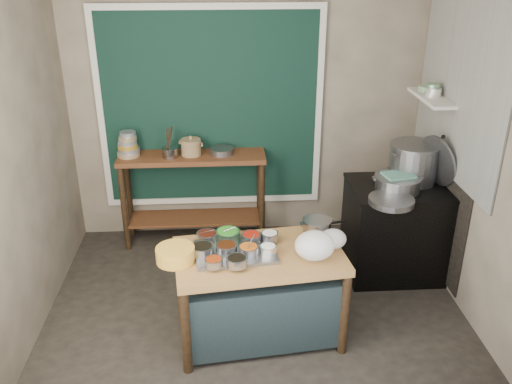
{
  "coord_description": "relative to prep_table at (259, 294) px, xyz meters",
  "views": [
    {
      "loc": [
        -0.24,
        -3.77,
        2.83
      ],
      "look_at": [
        0.02,
        0.25,
        1.0
      ],
      "focal_mm": 38.0,
      "sensor_mm": 36.0,
      "label": 1
    }
  ],
  "objects": [
    {
      "name": "back_wall",
      "position": [
        -0.01,
        1.81,
        1.02
      ],
      "size": [
        3.5,
        0.02,
        2.8
      ],
      "primitive_type": "cube",
      "color": "gray",
      "rests_on": "floor"
    },
    {
      "name": "shallow_pan",
      "position": [
        1.14,
        0.5,
        0.53
      ],
      "size": [
        0.43,
        0.43,
        0.05
      ],
      "primitive_type": "cylinder",
      "rotation": [
        0.0,
        0.0,
        -0.15
      ],
      "color": "gray",
      "rests_on": "stove_top"
    },
    {
      "name": "condiment_tray",
      "position": [
        -0.18,
        0.0,
        0.39
      ],
      "size": [
        0.63,
        0.48,
        0.03
      ],
      "primitive_type": "cube",
      "rotation": [
        0.0,
        0.0,
        0.11
      ],
      "color": "gray",
      "rests_on": "prep_table"
    },
    {
      "name": "plastic_bag_b",
      "position": [
        0.56,
        0.04,
        0.45
      ],
      "size": [
        0.22,
        0.19,
        0.15
      ],
      "primitive_type": "ellipsoid",
      "rotation": [
        0.0,
        0.0,
        -0.08
      ],
      "color": "white",
      "rests_on": "prep_table"
    },
    {
      "name": "plastic_bag_a",
      "position": [
        0.39,
        -0.11,
        0.48
      ],
      "size": [
        0.35,
        0.32,
        0.22
      ],
      "primitive_type": "ellipsoid",
      "rotation": [
        0.0,
        0.0,
        -0.31
      ],
      "color": "white",
      "rests_on": "prep_table"
    },
    {
      "name": "pot_lid",
      "position": [
        1.63,
        0.86,
        0.74
      ],
      "size": [
        0.26,
        0.48,
        0.46
      ],
      "primitive_type": "cylinder",
      "rotation": [
        0.0,
        1.36,
        0.31
      ],
      "color": "gray",
      "rests_on": "stove_top"
    },
    {
      "name": "right_wall",
      "position": [
        1.75,
        0.3,
        1.02
      ],
      "size": [
        0.02,
        3.0,
        2.8
      ],
      "primitive_type": "cube",
      "color": "gray",
      "rests_on": "floor"
    },
    {
      "name": "stove_block",
      "position": [
        1.34,
        0.85,
        0.05
      ],
      "size": [
        0.9,
        0.68,
        0.85
      ],
      "primitive_type": "cube",
      "color": "black",
      "rests_on": "floor"
    },
    {
      "name": "curtain_panel",
      "position": [
        -0.36,
        1.77,
        0.98
      ],
      "size": [
        2.1,
        0.02,
        1.9
      ],
      "primitive_type": "cube",
      "color": "black",
      "rests_on": "back_wall"
    },
    {
      "name": "yellow_basin",
      "position": [
        -0.61,
        -0.08,
        0.43
      ],
      "size": [
        0.32,
        0.32,
        0.11
      ],
      "primitive_type": "cylinder",
      "rotation": [
        0.0,
        0.0,
        -0.13
      ],
      "color": "gold",
      "rests_on": "prep_table"
    },
    {
      "name": "green_cloth",
      "position": [
        1.26,
        0.76,
        0.65
      ],
      "size": [
        0.29,
        0.25,
        0.02
      ],
      "primitive_type": "cube",
      "rotation": [
        0.0,
        0.0,
        0.22
      ],
      "color": "#4D8A70",
      "rests_on": "steamer"
    },
    {
      "name": "steamer",
      "position": [
        1.26,
        0.76,
        0.57
      ],
      "size": [
        0.42,
        0.42,
        0.13
      ],
      "primitive_type": null,
      "rotation": [
        0.0,
        0.0,
        -0.02
      ],
      "color": "gray",
      "rests_on": "stove_top"
    },
    {
      "name": "wall_shelf",
      "position": [
        1.62,
        1.15,
        1.23
      ],
      "size": [
        0.22,
        0.7,
        0.03
      ],
      "primitive_type": "cube",
      "color": "beige",
      "rests_on": "right_wall"
    },
    {
      "name": "back_counter",
      "position": [
        -0.56,
        1.58,
        0.1
      ],
      "size": [
        1.45,
        0.4,
        0.95
      ],
      "primitive_type": "cube",
      "color": "brown",
      "rests_on": "floor"
    },
    {
      "name": "condiment_bowls",
      "position": [
        -0.21,
        0.02,
        0.43
      ],
      "size": [
        0.66,
        0.54,
        0.08
      ],
      "color": "gray",
      "rests_on": "condiment_tray"
    },
    {
      "name": "prep_table",
      "position": [
        0.0,
        0.0,
        0.0
      ],
      "size": [
        1.32,
        0.86,
        0.75
      ],
      "primitive_type": "cube",
      "rotation": [
        0.0,
        0.0,
        0.11
      ],
      "color": "#9A6738",
      "rests_on": "floor"
    },
    {
      "name": "curtain_frame",
      "position": [
        -0.36,
        1.76,
        0.98
      ],
      "size": [
        2.22,
        0.03,
        2.02
      ],
      "primitive_type": null,
      "color": "beige",
      "rests_on": "back_wall"
    },
    {
      "name": "bowl_stack",
      "position": [
        -1.17,
        1.59,
        0.68
      ],
      "size": [
        0.22,
        0.22,
        0.25
      ],
      "color": "tan",
      "rests_on": "back_counter"
    },
    {
      "name": "floor",
      "position": [
        -0.01,
        0.3,
        -0.39
      ],
      "size": [
        3.5,
        3.0,
        0.02
      ],
      "primitive_type": "cube",
      "color": "#2E2923",
      "rests_on": "ground"
    },
    {
      "name": "stove_top",
      "position": [
        1.34,
        0.85,
        0.49
      ],
      "size": [
        0.92,
        0.69,
        0.03
      ],
      "primitive_type": "cube",
      "color": "black",
      "rests_on": "stove_block"
    },
    {
      "name": "tile_panel",
      "position": [
        1.73,
        0.85,
        1.48
      ],
      "size": [
        0.02,
        1.7,
        1.7
      ],
      "primitive_type": "cube",
      "color": "#B2B2AA",
      "rests_on": "right_wall"
    },
    {
      "name": "saucepan",
      "position": [
        0.47,
        0.25,
        0.44
      ],
      "size": [
        0.29,
        0.29,
        0.13
      ],
      "primitive_type": null,
      "rotation": [
        0.0,
        0.0,
        0.26
      ],
      "color": "gray",
      "rests_on": "prep_table"
    },
    {
      "name": "ceramic_crock",
      "position": [
        -0.56,
        1.58,
        0.65
      ],
      "size": [
        0.27,
        0.27,
        0.14
      ],
      "primitive_type": null,
      "rotation": [
        0.0,
        0.0,
        -0.39
      ],
      "color": "olive",
      "rests_on": "back_counter"
    },
    {
      "name": "wide_bowl",
      "position": [
        -0.26,
        1.59,
        0.6
      ],
      "size": [
        0.27,
        0.27,
        0.06
      ],
      "primitive_type": "cylinder",
      "rotation": [
        0.0,
        0.0,
        0.12
      ],
      "color": "gray",
      "rests_on": "back_counter"
    },
    {
      "name": "shelf_bowl_stack",
      "position": [
        1.62,
        1.14,
        1.29
      ],
      "size": [
        0.14,
        0.14,
        0.11
      ],
      "color": "silver",
      "rests_on": "wall_shelf"
    },
    {
      "name": "utensil_cup",
      "position": [
        -0.77,
        1.53,
        0.62
      ],
      "size": [
        0.19,
        0.19,
        0.09
      ],
      "primitive_type": "cylinder",
      "rotation": [
        0.0,
        0.0,
        0.22
      ],
      "color": "gray",
      "rests_on": "back_counter"
    },
    {
      "name": "soot_patch",
      "position": [
        1.73,
        0.95,
        0.32
      ],
      "size": [
        0.01,
        1.3,
        1.3
      ],
      "primitive_type": "cube",
      "color": "black",
      "rests_on": "right_wall"
    },
    {
      "name": "shelf_bowl_green",
      "position": [
        1.62,
        1.33,
        1.26
      ],
      "size": [
        0.13,
        0.13,
        0.05
      ],
      "primitive_type": "cylinder",
      "rotation": [
        0.0,
        0.0,
        0.04
      ],
      "color": "gray",
      "rests_on": "wall_shelf"
    },
    {
      "name": "stock_pot",
      "position": [
        1.45,
        0.96,
        0.68
      ],
      "size": [
        0.6,
        0.6,
        0.36
      ],
      "primitive_type": null,
      "rotation": [
        0.0,
        0.0,
        0.4
      ],
      "color": "gray",
      "rests_on": "stove_top"
    },
    {
      "name": "left_wall",
      "position": [
        -1.77,
        0.3,
        1.02
      ],
      "size": [
        0.02,
        3.0,
        2.8
      ],
      "primitive_type": "cube",
      "color": "gray",
      "rests_on": "floor"
    }
  ]
}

